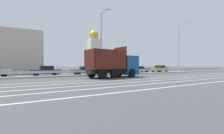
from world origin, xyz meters
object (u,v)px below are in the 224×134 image
object	(u,v)px
parked_car_7	(160,69)
parked_car_4	(87,70)
church_tower	(94,50)
street_lamp_1	(102,41)
dump_truck	(118,66)
parked_car_5	(114,69)
median_road_sign	(113,66)
parked_car_3	(46,71)
street_lamp_2	(179,46)
parked_car_6	(138,69)

from	to	relation	value
parked_car_7	parked_car_4	bearing A→B (deg)	92.92
parked_car_4	church_tower	xyz separation A→B (m)	(12.00, 25.00, 6.03)
street_lamp_1	church_tower	bearing A→B (deg)	68.99
dump_truck	church_tower	distance (m)	34.59
parked_car_5	parked_car_7	distance (m)	11.88
dump_truck	median_road_sign	bearing A→B (deg)	151.74
parked_car_7	parked_car_5	bearing A→B (deg)	91.87
dump_truck	median_road_sign	xyz separation A→B (m)	(1.72, 4.18, -0.04)
median_road_sign	church_tower	bearing A→B (deg)	72.70
dump_truck	parked_car_3	bearing A→B (deg)	-141.54
street_lamp_1	street_lamp_2	bearing A→B (deg)	0.46
church_tower	parked_car_4	bearing A→B (deg)	-115.65
median_road_sign	church_tower	world-z (taller)	church_tower
parked_car_3	parked_car_5	world-z (taller)	parked_car_5
parked_car_4	church_tower	bearing A→B (deg)	-25.30
dump_truck	parked_car_7	size ratio (longest dim) A/B	1.75
street_lamp_2	parked_car_5	bearing A→B (deg)	163.90
street_lamp_1	parked_car_4	xyz separation A→B (m)	(-0.98, 3.72, -4.45)
dump_truck	parked_car_7	bearing A→B (deg)	110.09
median_road_sign	street_lamp_2	size ratio (longest dim) A/B	0.25
median_road_sign	parked_car_5	distance (m)	4.35
parked_car_6	dump_truck	bearing A→B (deg)	-46.74
street_lamp_2	parked_car_4	size ratio (longest dim) A/B	2.04
dump_truck	parked_car_7	world-z (taller)	dump_truck
median_road_sign	parked_car_6	size ratio (longest dim) A/B	0.51
median_road_sign	street_lamp_1	size ratio (longest dim) A/B	0.27
dump_truck	parked_car_4	distance (m)	7.68
dump_truck	median_road_sign	size ratio (longest dim) A/B	2.73
parked_car_6	church_tower	world-z (taller)	church_tower
parked_car_3	parked_car_6	world-z (taller)	parked_car_3
dump_truck	parked_car_4	size ratio (longest dim) A/B	1.41
dump_truck	street_lamp_1	world-z (taller)	street_lamp_1
dump_truck	street_lamp_1	size ratio (longest dim) A/B	0.75
street_lamp_2	street_lamp_1	bearing A→B (deg)	-179.54
parked_car_3	parked_car_4	size ratio (longest dim) A/B	0.87
dump_truck	parked_car_3	distance (m)	10.90
street_lamp_1	parked_car_4	world-z (taller)	street_lamp_1
street_lamp_1	parked_car_7	distance (m)	17.43
street_lamp_2	parked_car_3	size ratio (longest dim) A/B	2.35
parked_car_3	parked_car_6	xyz separation A→B (m)	(17.19, -0.07, -0.03)
parked_car_6	street_lamp_1	bearing A→B (deg)	-64.31
dump_truck	parked_car_4	world-z (taller)	dump_truck
dump_truck	parked_car_6	distance (m)	12.31
dump_truck	church_tower	bearing A→B (deg)	156.11
parked_car_4	median_road_sign	bearing A→B (deg)	-136.03
parked_car_5	church_tower	world-z (taller)	church_tower
parked_car_3	parked_car_7	size ratio (longest dim) A/B	1.07
median_road_sign	street_lamp_1	xyz separation A→B (m)	(-2.20, -0.38, 3.79)
parked_car_3	parked_car_4	distance (m)	6.15
street_lamp_2	parked_car_4	xyz separation A→B (m)	(-18.91, 3.57, -4.76)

